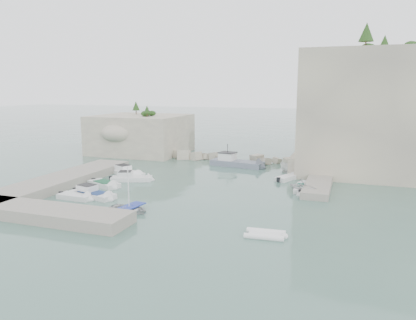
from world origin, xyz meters
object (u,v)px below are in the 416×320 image
(motorboat_a, at_px, (127,175))
(tender_east_d, at_px, (295,174))
(rowboat, at_px, (129,212))
(motorboat_e, at_px, (76,199))
(inflatable_dinghy, at_px, (265,237))
(work_boat, at_px, (237,166))
(tender_east_c, at_px, (287,180))
(motorboat_c, at_px, (104,186))
(tender_east_a, at_px, (303,193))
(tender_east_b, at_px, (302,190))
(motorboat_d, at_px, (93,197))
(motorboat_b, at_px, (132,181))

(motorboat_a, bearing_deg, tender_east_d, 46.55)
(motorboat_a, xyz_separation_m, rowboat, (9.16, -14.99, 0.00))
(motorboat_e, relative_size, inflatable_dinghy, 1.22)
(tender_east_d, height_order, work_boat, work_boat)
(tender_east_c, bearing_deg, motorboat_c, 142.83)
(rowboat, height_order, tender_east_a, tender_east_a)
(motorboat_a, relative_size, tender_east_b, 1.41)
(motorboat_e, bearing_deg, tender_east_c, 42.40)
(motorboat_d, xyz_separation_m, inflatable_dinghy, (20.60, -5.63, 0.00))
(motorboat_a, height_order, inflatable_dinghy, motorboat_a)
(motorboat_e, relative_size, tender_east_d, 0.94)
(motorboat_b, relative_size, motorboat_c, 1.13)
(motorboat_b, height_order, tender_east_a, tender_east_a)
(tender_east_b, xyz_separation_m, work_boat, (-11.34, 11.99, 0.00))
(motorboat_c, distance_m, tender_east_d, 26.20)
(inflatable_dinghy, bearing_deg, motorboat_e, 164.60)
(motorboat_a, xyz_separation_m, motorboat_d, (2.49, -11.52, 0.00))
(motorboat_a, xyz_separation_m, tender_east_d, (22.09, 8.50, 0.00))
(motorboat_d, relative_size, tender_east_c, 1.42)
(motorboat_c, bearing_deg, tender_east_c, 51.67)
(motorboat_b, distance_m, motorboat_c, 4.09)
(motorboat_a, xyz_separation_m, tender_east_b, (24.19, -0.75, 0.00))
(motorboat_e, bearing_deg, motorboat_d, 48.12)
(tender_east_a, distance_m, work_boat, 17.59)
(rowboat, distance_m, tender_east_a, 19.98)
(motorboat_d, distance_m, motorboat_e, 1.81)
(tender_east_a, relative_size, work_boat, 0.38)
(tender_east_a, bearing_deg, motorboat_b, 115.01)
(motorboat_e, bearing_deg, tender_east_a, 27.22)
(motorboat_a, bearing_deg, rowboat, -33.05)
(motorboat_a, bearing_deg, tender_east_c, 37.04)
(motorboat_c, distance_m, rowboat, 11.70)
(motorboat_d, distance_m, tender_east_b, 24.22)
(tender_east_b, bearing_deg, work_boat, 43.00)
(motorboat_c, xyz_separation_m, tender_east_c, (20.84, 11.21, 0.00))
(rowboat, distance_m, tender_east_c, 23.09)
(tender_east_a, height_order, tender_east_d, tender_east_a)
(motorboat_c, distance_m, tender_east_c, 23.67)
(motorboat_b, relative_size, tender_east_a, 1.65)
(motorboat_e, height_order, work_boat, work_boat)
(tender_east_c, distance_m, work_boat, 11.14)
(motorboat_a, bearing_deg, motorboat_d, -52.29)
(motorboat_e, bearing_deg, tender_east_d, 47.86)
(motorboat_e, relative_size, tender_east_b, 0.92)
(inflatable_dinghy, relative_size, tender_east_a, 1.02)
(motorboat_a, xyz_separation_m, tender_east_c, (21.66, 4.42, 0.00))
(motorboat_c, xyz_separation_m, tender_east_b, (23.37, 6.04, 0.00))
(tender_east_b, relative_size, tender_east_c, 1.05)
(motorboat_d, relative_size, inflatable_dinghy, 1.78)
(motorboat_a, relative_size, motorboat_b, 1.15)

